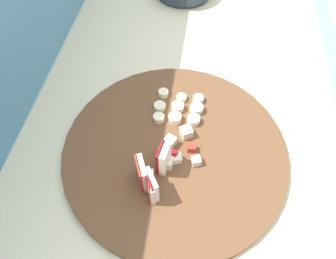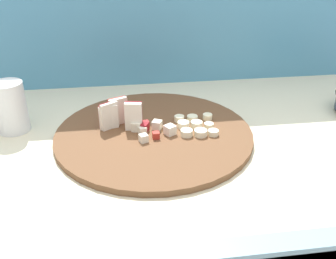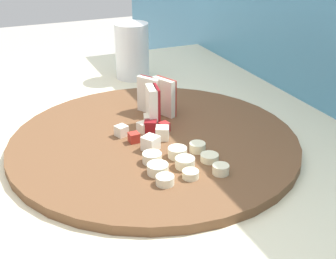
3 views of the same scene
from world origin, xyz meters
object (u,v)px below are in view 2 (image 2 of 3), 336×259
cutting_board (154,134)px  apple_wedge_fan (119,115)px  apple_dice_pile (150,129)px  small_jar (11,107)px  banana_slice_rows (195,126)px

cutting_board → apple_wedge_fan: apple_wedge_fan is taller
apple_dice_pile → small_jar: 0.33m
cutting_board → apple_dice_pile: apple_dice_pile is taller
banana_slice_rows → small_jar: size_ratio=0.90×
apple_dice_pile → small_jar: bearing=165.3°
apple_dice_pile → banana_slice_rows: bearing=3.7°
apple_wedge_fan → apple_dice_pile: apple_wedge_fan is taller
apple_wedge_fan → banana_slice_rows: bearing=-9.9°
cutting_board → banana_slice_rows: bearing=0.7°
cutting_board → apple_dice_pile: bearing=-145.3°
cutting_board → apple_wedge_fan: size_ratio=4.51×
cutting_board → apple_dice_pile: (-0.01, -0.01, 0.02)m
apple_wedge_fan → banana_slice_rows: size_ratio=0.92×
cutting_board → banana_slice_rows: (0.10, 0.00, 0.01)m
cutting_board → small_jar: 0.34m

